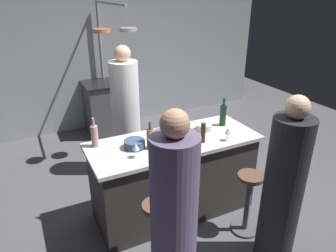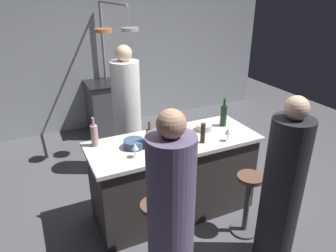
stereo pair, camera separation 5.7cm
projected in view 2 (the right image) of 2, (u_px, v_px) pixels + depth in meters
name	position (u px, v px, depth m)	size (l,w,h in m)	color
ground_plane	(174.00, 210.00, 3.62)	(9.00, 9.00, 0.00)	#4C4C51
back_wall	(102.00, 53.00, 5.44)	(6.40, 0.16, 2.60)	#9EA3A8
kitchen_island	(174.00, 177.00, 3.43)	(1.80, 0.72, 0.90)	#332D2B
stove_range	(112.00, 107.00, 5.46)	(0.80, 0.64, 0.89)	#47474C
chef	(127.00, 116.00, 4.13)	(0.36, 0.36, 1.72)	white
bar_stool_right	(247.00, 201.00, 3.16)	(0.28, 0.28, 0.68)	#4C4C51
guest_right	(282.00, 191.00, 2.69)	(0.34, 0.34, 1.61)	black
bar_stool_left	(156.00, 232.00, 2.76)	(0.28, 0.28, 0.68)	#4C4C51
guest_left	(171.00, 221.00, 2.31)	(0.35, 0.35, 1.66)	#594C6B
overhead_pot_rack	(111.00, 43.00, 4.61)	(0.58, 1.43, 2.17)	gray
pepper_mill	(203.00, 133.00, 3.16)	(0.05, 0.05, 0.21)	#382319
wine_bottle_amber	(150.00, 138.00, 3.04)	(0.07, 0.07, 0.29)	brown
wine_bottle_red	(224.00, 115.00, 3.54)	(0.07, 0.07, 0.32)	#143319
wine_bottle_rose	(94.00, 135.00, 3.09)	(0.07, 0.07, 0.30)	#B78C8E
wine_glass_near_left_guest	(135.00, 147.00, 2.89)	(0.07, 0.07, 0.15)	silver
wine_glass_by_chef	(228.00, 132.00, 3.19)	(0.07, 0.07, 0.15)	silver
wine_glass_near_right_guest	(175.00, 125.00, 3.34)	(0.07, 0.07, 0.15)	silver
mixing_bowl_steel	(204.00, 127.00, 3.46)	(0.17, 0.17, 0.07)	#B7B7BC
mixing_bowl_blue	(134.00, 144.00, 3.09)	(0.21, 0.21, 0.08)	#334C6B
mixing_bowl_wooden	(185.00, 135.00, 3.27)	(0.14, 0.14, 0.08)	brown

